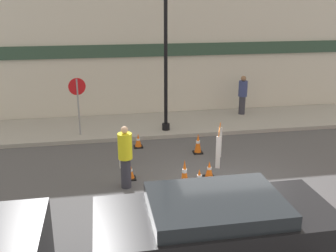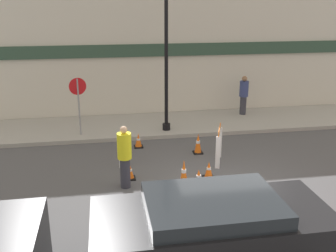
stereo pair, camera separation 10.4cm
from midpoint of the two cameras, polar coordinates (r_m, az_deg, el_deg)
name	(u,v)px [view 1 (the left image)]	position (r m, az deg, el deg)	size (l,w,h in m)	color
ground_plane	(221,196)	(10.24, 7.40, -10.11)	(60.00, 60.00, 0.00)	#4C4C4F
sidewalk_slab	(175,124)	(15.57, 0.89, 0.33)	(18.00, 2.95, 0.14)	#9E9B93
storefront_facade	(168,51)	(16.49, -0.12, 10.88)	(18.00, 0.22, 5.50)	beige
streetlamp_post	(166,15)	(13.89, -0.57, 15.81)	(0.44, 0.44, 6.54)	black
stop_sign	(78,97)	(14.09, -13.17, 4.10)	(0.59, 0.17, 2.06)	gray
barricade_0	(219,143)	(12.01, 7.17, -2.51)	(0.45, 0.92, 1.14)	white
barricade_1	(123,146)	(12.02, -6.81, -2.92)	(0.29, 0.91, 0.97)	white
traffic_cone_0	(209,170)	(11.09, 5.73, -6.38)	(0.30, 0.30, 0.50)	black
traffic_cone_1	(130,172)	(11.03, -5.76, -6.63)	(0.30, 0.30, 0.46)	black
traffic_cone_2	(185,173)	(10.58, 2.13, -6.84)	(0.30, 0.30, 0.74)	black
traffic_cone_3	(199,178)	(10.65, 4.28, -7.50)	(0.30, 0.30, 0.47)	black
traffic_cone_4	(198,144)	(12.76, 4.14, -2.56)	(0.30, 0.30, 0.68)	black
traffic_cone_5	(138,141)	(13.29, -4.57, -2.14)	(0.30, 0.30, 0.49)	black
person_worker	(125,155)	(10.31, -6.50, -4.26)	(0.53, 0.53, 1.71)	#33333D
person_pedestrian	(243,94)	(16.72, 10.60, 4.60)	(0.41, 0.41, 1.63)	#33333D
parked_car_1	(215,235)	(7.03, 6.34, -15.45)	(4.06, 1.94, 1.65)	black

